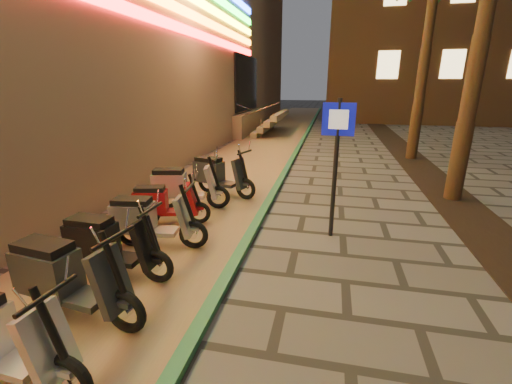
% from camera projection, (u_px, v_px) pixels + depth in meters
% --- Properties ---
extents(parking_strip, '(3.40, 60.00, 0.01)m').
position_uv_depth(parking_strip, '(244.00, 162.00, 12.74)').
color(parking_strip, '#8C7251').
rests_on(parking_strip, ground).
extents(green_curb, '(0.18, 60.00, 0.10)m').
position_uv_depth(green_curb, '(290.00, 163.00, 12.39)').
color(green_curb, '#296F44').
rests_on(green_curb, ground).
extents(planting_strip, '(1.20, 40.00, 0.02)m').
position_uv_depth(planting_strip, '(484.00, 230.00, 6.83)').
color(planting_strip, black).
rests_on(planting_strip, ground).
extents(pedestrian_sign, '(0.57, 0.11, 2.57)m').
position_uv_depth(pedestrian_sign, '(336.00, 150.00, 6.10)').
color(pedestrian_sign, black).
rests_on(pedestrian_sign, ground).
extents(scooter_5, '(1.81, 0.71, 1.27)m').
position_uv_depth(scooter_5, '(65.00, 277.00, 4.15)').
color(scooter_5, black).
rests_on(scooter_5, ground).
extents(scooter_6, '(1.69, 0.59, 1.19)m').
position_uv_depth(scooter_6, '(107.00, 244.00, 5.09)').
color(scooter_6, black).
rests_on(scooter_6, ground).
extents(scooter_7, '(1.69, 0.67, 1.19)m').
position_uv_depth(scooter_7, '(148.00, 220.00, 6.00)').
color(scooter_7, black).
rests_on(scooter_7, ground).
extents(scooter_8, '(1.52, 0.79, 1.08)m').
position_uv_depth(scooter_8, '(163.00, 203.00, 6.98)').
color(scooter_8, black).
rests_on(scooter_8, ground).
extents(scooter_9, '(1.77, 0.83, 1.25)m').
position_uv_depth(scooter_9, '(181.00, 186.00, 7.86)').
color(scooter_9, black).
rests_on(scooter_9, ground).
extents(scooter_10, '(1.77, 0.92, 1.26)m').
position_uv_depth(scooter_10, '(218.00, 174.00, 8.89)').
color(scooter_10, black).
rests_on(scooter_10, ground).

